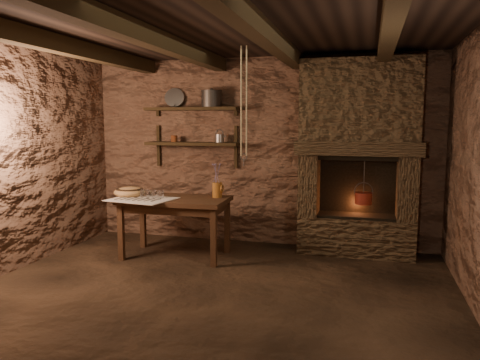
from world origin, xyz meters
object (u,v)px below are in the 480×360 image
(work_table, at_px, (176,225))
(stoneware_jug, at_px, (217,183))
(wooden_bowl, at_px, (130,192))
(iron_stockpot, at_px, (211,100))
(red_pot, at_px, (363,197))

(work_table, height_order, stoneware_jug, stoneware_jug)
(stoneware_jug, bearing_deg, wooden_bowl, -167.70)
(iron_stockpot, xyz_separation_m, red_pot, (1.92, -0.12, -1.17))
(stoneware_jug, distance_m, iron_stockpot, 1.18)
(work_table, xyz_separation_m, wooden_bowl, (-0.58, -0.01, 0.37))
(work_table, bearing_deg, iron_stockpot, 72.86)
(stoneware_jug, relative_size, wooden_bowl, 1.09)
(wooden_bowl, bearing_deg, stoneware_jug, 9.69)
(work_table, relative_size, wooden_bowl, 3.34)
(iron_stockpot, bearing_deg, stoneware_jug, -65.59)
(iron_stockpot, bearing_deg, work_table, -105.17)
(wooden_bowl, bearing_deg, iron_stockpot, 44.11)
(stoneware_jug, height_order, iron_stockpot, iron_stockpot)
(wooden_bowl, height_order, red_pot, red_pot)
(work_table, relative_size, red_pot, 2.32)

